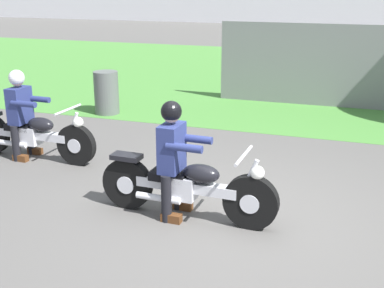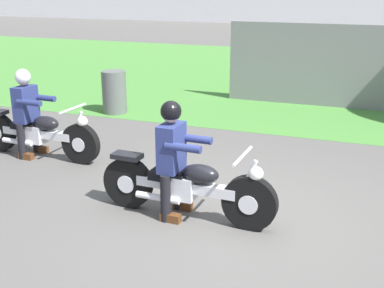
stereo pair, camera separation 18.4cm
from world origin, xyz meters
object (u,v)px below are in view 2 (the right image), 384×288
motorcycle_follow (38,133)px  rider_follow (27,106)px  rider_lead (173,150)px  trash_can (114,92)px  motorcycle_lead (186,187)px

motorcycle_follow → rider_follow: rider_follow is taller
rider_lead → trash_can: size_ratio=1.57×
motorcycle_lead → motorcycle_follow: 3.19m
motorcycle_lead → rider_lead: 0.46m
motorcycle_lead → rider_lead: (-0.17, 0.01, 0.43)m
rider_lead → rider_follow: size_ratio=1.00×
motorcycle_follow → trash_can: trash_can is taller
motorcycle_lead → motorcycle_follow: size_ratio=0.98×
motorcycle_follow → trash_can: size_ratio=2.49×
motorcycle_follow → trash_can: bearing=96.7°
rider_lead → trash_can: (-3.04, 4.06, -0.37)m
rider_lead → rider_follow: (-2.96, 1.18, -0.00)m
motorcycle_lead → motorcycle_follow: motorcycle_lead is taller
motorcycle_follow → rider_follow: bearing=179.2°
rider_follow → trash_can: (-0.08, 2.88, -0.37)m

